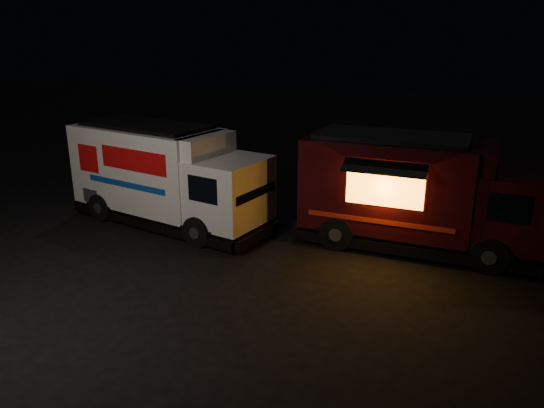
{
  "coord_description": "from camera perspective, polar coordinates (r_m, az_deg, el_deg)",
  "views": [
    {
      "loc": [
        4.75,
        -10.08,
        5.47
      ],
      "look_at": [
        1.17,
        2.0,
        1.29
      ],
      "focal_mm": 35.0,
      "sensor_mm": 36.0,
      "label": 1
    }
  ],
  "objects": [
    {
      "name": "red_truck",
      "position": [
        14.1,
        15.74,
        1.14
      ],
      "size": [
        6.49,
        2.98,
        2.92
      ],
      "primitive_type": null,
      "rotation": [
        0.0,
        0.0,
        -0.11
      ],
      "color": "#340911",
      "rests_on": "ground"
    },
    {
      "name": "ground",
      "position": [
        12.41,
        -7.9,
        -7.97
      ],
      "size": [
        80.0,
        80.0,
        0.0
      ],
      "primitive_type": "plane",
      "color": "black",
      "rests_on": "ground"
    },
    {
      "name": "white_truck",
      "position": [
        15.54,
        -10.94,
        2.98
      ],
      "size": [
        6.69,
        3.84,
        2.87
      ],
      "primitive_type": null,
      "rotation": [
        0.0,
        0.0,
        -0.28
      ],
      "color": "white",
      "rests_on": "ground"
    }
  ]
}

